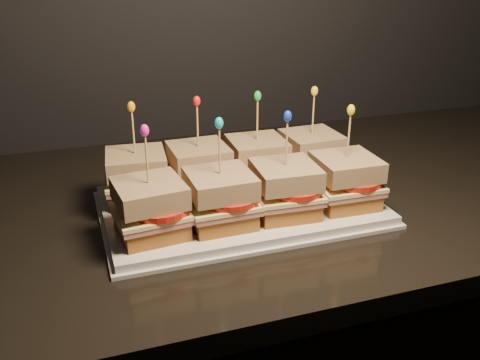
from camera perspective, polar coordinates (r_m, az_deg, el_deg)
name	(u,v)px	position (r m, az deg, el deg)	size (l,w,h in m)	color
granite_slab	(46,230)	(0.90, -19.98, -5.04)	(2.52, 0.69, 0.03)	black
platter	(240,206)	(0.86, 0.00, -2.80)	(0.43, 0.27, 0.02)	silver
platter_rim	(240,209)	(0.87, 0.00, -3.16)	(0.44, 0.28, 0.01)	silver
sandwich_0_bread_bot	(138,192)	(0.88, -10.80, -1.24)	(0.09, 0.09, 0.02)	brown
sandwich_0_ham	(137,182)	(0.87, -10.88, -0.26)	(0.10, 0.09, 0.01)	#B15F59
sandwich_0_cheese	(137,178)	(0.87, -10.91, 0.17)	(0.10, 0.10, 0.01)	#FCEC9A
sandwich_0_tomato	(145,175)	(0.86, -10.11, 0.58)	(0.09, 0.09, 0.01)	red
sandwich_0_bread_top	(136,162)	(0.86, -11.05, 1.86)	(0.09, 0.09, 0.03)	#563312
sandwich_0_pick	(134,135)	(0.84, -11.29, 4.73)	(0.00, 0.00, 0.09)	tan
sandwich_0_frill	(131,107)	(0.83, -11.53, 7.67)	(0.01, 0.01, 0.02)	orange
sandwich_1_bread_bot	(199,184)	(0.90, -4.35, -0.39)	(0.09, 0.09, 0.02)	brown
sandwich_1_ham	(199,175)	(0.89, -4.38, 0.58)	(0.10, 0.09, 0.01)	#B15F59
sandwich_1_cheese	(199,171)	(0.89, -4.40, 1.00)	(0.10, 0.10, 0.01)	#FCEC9A
sandwich_1_tomato	(207,167)	(0.88, -3.56, 1.40)	(0.09, 0.09, 0.01)	red
sandwich_1_bread_top	(198,155)	(0.88, -4.45, 2.66)	(0.09, 0.09, 0.03)	#563312
sandwich_1_pick	(198,128)	(0.86, -4.54, 5.50)	(0.00, 0.00, 0.09)	tan
sandwich_1_frill	(197,101)	(0.85, -4.64, 8.39)	(0.01, 0.01, 0.02)	red
sandwich_2_bread_bot	(257,176)	(0.92, 1.78, 0.42)	(0.09, 0.09, 0.02)	brown
sandwich_2_ham	(257,167)	(0.92, 1.79, 1.37)	(0.10, 0.09, 0.01)	#B15F59
sandwich_2_cheese	(257,163)	(0.92, 1.80, 1.78)	(0.10, 0.10, 0.01)	#FCEC9A
sandwich_2_tomato	(265,160)	(0.91, 2.64, 2.17)	(0.09, 0.09, 0.01)	red
sandwich_2_bread_top	(257,148)	(0.91, 1.82, 3.40)	(0.09, 0.09, 0.03)	#563312
sandwich_2_pick	(257,122)	(0.89, 1.86, 6.16)	(0.00, 0.00, 0.09)	tan
sandwich_2_frill	(258,96)	(0.88, 1.90, 8.96)	(0.01, 0.01, 0.02)	green
sandwich_3_bread_bot	(310,169)	(0.96, 7.49, 1.18)	(0.09, 0.09, 0.02)	brown
sandwich_3_ham	(311,160)	(0.96, 7.54, 2.09)	(0.10, 0.09, 0.01)	#B15F59
sandwich_3_cheese	(311,157)	(0.95, 7.57, 2.48)	(0.10, 0.10, 0.01)	#FCEC9A
sandwich_3_tomato	(319,153)	(0.95, 8.40, 2.86)	(0.09, 0.09, 0.01)	red
sandwich_3_bread_top	(312,142)	(0.94, 7.65, 4.05)	(0.09, 0.09, 0.03)	#563312
sandwich_3_pick	(313,117)	(0.93, 7.80, 6.69)	(0.00, 0.00, 0.09)	tan
sandwich_3_frill	(315,91)	(0.92, 7.95, 9.38)	(0.01, 0.01, 0.02)	yellow
sandwich_4_bread_bot	(152,226)	(0.77, -9.41, -4.84)	(0.09, 0.09, 0.02)	brown
sandwich_4_ham	(151,215)	(0.76, -9.49, -3.75)	(0.10, 0.09, 0.01)	#B15F59
sandwich_4_cheese	(151,211)	(0.76, -9.53, -3.27)	(0.10, 0.10, 0.01)	#FCEC9A
sandwich_4_tomato	(159,207)	(0.75, -8.58, -2.83)	(0.09, 0.09, 0.01)	red
sandwich_4_bread_top	(149,193)	(0.75, -9.66, -1.38)	(0.09, 0.09, 0.03)	#563312
sandwich_4_pick	(147,162)	(0.73, -9.90, 1.87)	(0.00, 0.00, 0.09)	tan
sandwich_4_frill	(145,130)	(0.71, -10.15, 5.23)	(0.01, 0.01, 0.02)	#D3209C
sandwich_5_bread_bot	(221,215)	(0.79, -2.09, -3.78)	(0.09, 0.09, 0.02)	brown
sandwich_5_ham	(220,205)	(0.78, -2.11, -2.70)	(0.10, 0.09, 0.01)	#B15F59
sandwich_5_cheese	(220,201)	(0.78, -2.12, -2.24)	(0.10, 0.10, 0.01)	#FCEC9A
sandwich_5_tomato	(229,197)	(0.77, -1.14, -1.80)	(0.09, 0.09, 0.01)	red
sandwich_5_bread_top	(220,184)	(0.77, -2.15, -0.38)	(0.09, 0.09, 0.03)	#563312
sandwich_5_pick	(220,154)	(0.75, -2.20, 2.81)	(0.00, 0.00, 0.09)	tan
sandwich_5_frill	(219,123)	(0.74, -2.25, 6.09)	(0.01, 0.01, 0.02)	#12B1BA
sandwich_6_bread_bot	(284,205)	(0.82, 4.76, -2.73)	(0.09, 0.09, 0.02)	brown
sandwich_6_ham	(285,196)	(0.81, 4.80, -1.69)	(0.10, 0.09, 0.01)	#B15F59
sandwich_6_cheese	(285,192)	(0.81, 4.81, -1.24)	(0.10, 0.10, 0.01)	#FCEC9A
sandwich_6_tomato	(294,188)	(0.81, 5.78, -0.81)	(0.09, 0.09, 0.01)	red
sandwich_6_bread_top	(286,175)	(0.80, 4.88, 0.56)	(0.09, 0.09, 0.03)	#563312
sandwich_6_pick	(287,146)	(0.78, 4.99, 3.63)	(0.00, 0.00, 0.09)	tan
sandwich_6_frill	(288,116)	(0.77, 5.11, 6.79)	(0.01, 0.01, 0.02)	#112BD2
sandwich_7_bread_bot	(344,196)	(0.86, 11.01, -1.73)	(0.09, 0.09, 0.02)	brown
sandwich_7_ham	(345,187)	(0.86, 11.09, -0.74)	(0.10, 0.09, 0.01)	#B15F59
sandwich_7_cheese	(345,183)	(0.85, 11.12, -0.31)	(0.10, 0.10, 0.01)	#FCEC9A
sandwich_7_tomato	(354,179)	(0.85, 12.06, 0.11)	(0.09, 0.09, 0.01)	red
sandwich_7_bread_top	(346,167)	(0.84, 11.27, 1.41)	(0.09, 0.09, 0.03)	#563312
sandwich_7_pick	(349,139)	(0.83, 11.51, 4.34)	(0.00, 0.00, 0.09)	tan
sandwich_7_frill	(351,110)	(0.81, 11.76, 7.33)	(0.01, 0.01, 0.02)	#FAB90B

